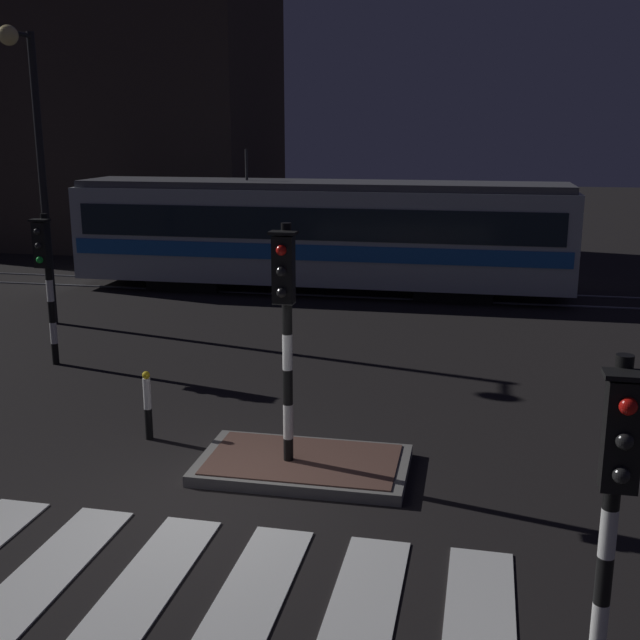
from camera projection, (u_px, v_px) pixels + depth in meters
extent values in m
plane|color=black|center=(204.00, 505.00, 10.11)|extent=(120.00, 120.00, 0.00)
cube|color=#59595E|center=(356.00, 297.00, 22.50)|extent=(80.00, 0.12, 0.03)
cube|color=#59595E|center=(363.00, 287.00, 23.87)|extent=(80.00, 0.12, 0.03)
cube|color=silver|center=(20.00, 599.00, 8.08)|extent=(0.76, 3.91, 0.02)
cube|color=silver|center=(124.00, 613.00, 7.84)|extent=(0.76, 3.91, 0.02)
cube|color=silver|center=(235.00, 628.00, 7.61)|extent=(0.76, 3.91, 0.02)
cube|color=slate|center=(303.00, 465.00, 11.12)|extent=(2.97, 1.71, 0.16)
cube|color=brown|center=(303.00, 459.00, 11.10)|extent=(2.67, 1.54, 0.02)
cylinder|color=black|center=(289.00, 455.00, 11.05)|extent=(0.14, 0.14, 0.51)
cylinder|color=white|center=(288.00, 421.00, 10.93)|extent=(0.14, 0.14, 0.51)
cylinder|color=black|center=(288.00, 387.00, 10.80)|extent=(0.14, 0.14, 0.51)
cylinder|color=white|center=(287.00, 352.00, 10.68)|extent=(0.14, 0.14, 0.51)
cylinder|color=black|center=(287.00, 316.00, 10.56)|extent=(0.14, 0.14, 0.51)
cylinder|color=white|center=(287.00, 279.00, 10.44)|extent=(0.14, 0.14, 0.51)
cylinder|color=black|center=(286.00, 242.00, 10.32)|extent=(0.14, 0.14, 0.51)
cube|color=black|center=(284.00, 270.00, 10.24)|extent=(0.28, 0.20, 0.90)
sphere|color=red|center=(281.00, 250.00, 10.07)|extent=(0.14, 0.14, 0.14)
sphere|color=black|center=(281.00, 272.00, 10.14)|extent=(0.14, 0.14, 0.14)
sphere|color=black|center=(282.00, 293.00, 10.20)|extent=(0.14, 0.14, 0.14)
cube|color=black|center=(283.00, 233.00, 10.13)|extent=(0.36, 0.24, 0.04)
cylinder|color=black|center=(55.00, 354.00, 16.11)|extent=(0.14, 0.14, 0.44)
cylinder|color=white|center=(54.00, 333.00, 16.00)|extent=(0.14, 0.14, 0.44)
cylinder|color=black|center=(52.00, 312.00, 15.90)|extent=(0.14, 0.14, 0.44)
cylinder|color=white|center=(50.00, 291.00, 15.79)|extent=(0.14, 0.14, 0.44)
cylinder|color=black|center=(48.00, 269.00, 15.69)|extent=(0.14, 0.14, 0.44)
cylinder|color=white|center=(46.00, 247.00, 15.58)|extent=(0.14, 0.14, 0.44)
cylinder|color=black|center=(44.00, 225.00, 15.47)|extent=(0.14, 0.14, 0.44)
cube|color=black|center=(42.00, 245.00, 15.40)|extent=(0.28, 0.20, 0.90)
sphere|color=black|center=(37.00, 232.00, 15.23)|extent=(0.14, 0.14, 0.14)
sphere|color=black|center=(39.00, 246.00, 15.30)|extent=(0.14, 0.14, 0.14)
sphere|color=green|center=(40.00, 260.00, 15.36)|extent=(0.14, 0.14, 0.14)
cube|color=black|center=(39.00, 220.00, 15.28)|extent=(0.36, 0.24, 0.04)
cylinder|color=white|center=(599.00, 626.00, 6.61)|extent=(0.14, 0.14, 0.43)
cylinder|color=black|center=(604.00, 580.00, 6.51)|extent=(0.14, 0.14, 0.43)
cylinder|color=white|center=(608.00, 533.00, 6.40)|extent=(0.14, 0.14, 0.43)
cylinder|color=black|center=(613.00, 484.00, 6.30)|extent=(0.14, 0.14, 0.43)
cylinder|color=white|center=(618.00, 434.00, 6.20)|extent=(0.14, 0.14, 0.43)
cylinder|color=black|center=(623.00, 382.00, 6.09)|extent=(0.14, 0.14, 0.43)
cube|color=black|center=(622.00, 436.00, 6.02)|extent=(0.28, 0.20, 0.90)
sphere|color=red|center=(628.00, 406.00, 5.85)|extent=(0.14, 0.14, 0.14)
sphere|color=black|center=(625.00, 441.00, 5.92)|extent=(0.14, 0.14, 0.14)
sphere|color=black|center=(621.00, 475.00, 5.98)|extent=(0.14, 0.14, 0.14)
cube|color=black|center=(628.00, 375.00, 5.90)|extent=(0.36, 0.24, 0.04)
cylinder|color=black|center=(43.00, 184.00, 18.71)|extent=(0.18, 0.18, 6.90)
cylinder|color=black|center=(19.00, 34.00, 17.48)|extent=(0.10, 0.90, 0.10)
sphere|color=#F9E08C|center=(8.00, 35.00, 17.07)|extent=(0.44, 0.44, 0.44)
cube|color=#B2BCC1|center=(319.00, 234.00, 23.02)|extent=(14.51, 2.50, 2.70)
cube|color=blue|center=(310.00, 253.00, 21.89)|extent=(14.22, 0.04, 0.44)
cube|color=blue|center=(327.00, 240.00, 24.31)|extent=(14.22, 0.04, 0.44)
cube|color=black|center=(310.00, 224.00, 21.70)|extent=(13.79, 0.03, 0.90)
cube|color=#4C4C51|center=(319.00, 185.00, 22.67)|extent=(14.22, 2.30, 0.20)
cylinder|color=#262628|center=(247.00, 167.00, 22.96)|extent=(0.08, 0.08, 1.00)
cube|color=black|center=(454.00, 290.00, 22.62)|extent=(2.20, 2.00, 0.35)
cube|color=black|center=(193.00, 280.00, 24.14)|extent=(2.20, 2.00, 0.35)
sphere|color=#F9F2CC|center=(576.00, 256.00, 21.73)|extent=(0.24, 0.24, 0.24)
cylinder|color=black|center=(149.00, 424.00, 12.21)|extent=(0.12, 0.12, 0.50)
cylinder|color=white|center=(147.00, 394.00, 12.09)|extent=(0.12, 0.12, 0.50)
sphere|color=yellow|center=(146.00, 375.00, 12.02)|extent=(0.12, 0.12, 0.12)
cube|color=#382D28|center=(58.00, 119.00, 32.93)|extent=(17.69, 8.00, 10.22)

